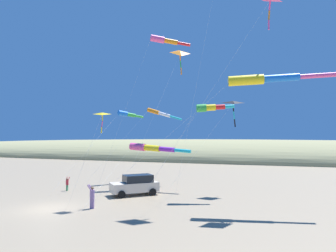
{
  "coord_description": "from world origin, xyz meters",
  "views": [
    {
      "loc": [
        -18.53,
        -15.87,
        5.36
      ],
      "look_at": [
        8.11,
        -6.74,
        6.41
      ],
      "focal_mm": 32.08,
      "sensor_mm": 36.0,
      "label": 1
    }
  ],
  "objects_px": {
    "kite_delta_teal_far_right": "(102,114)",
    "person_adult_flyer": "(92,195)",
    "kite_windsock_blue_topmost": "(159,113)",
    "cooler_box": "(155,188)",
    "kite_delta_black_fish_shape": "(233,103)",
    "kite_windsock_checkered_midright": "(165,40)",
    "kite_windsock_small_distant": "(210,108)",
    "kite_windsock_magenta_far_left": "(151,148)",
    "kite_delta_white_trailing": "(270,0)",
    "parked_car": "(135,185)",
    "kite_windsock_rainbow_low_near": "(265,79)",
    "person_child_green_jacket": "(67,183)",
    "kite_delta_orange_high_right": "(180,53)",
    "kite_windsock_long_streamer_right": "(127,114)"
  },
  "relations": [
    {
      "from": "kite_delta_teal_far_right",
      "to": "person_adult_flyer",
      "type": "bearing_deg",
      "value": 165.34
    },
    {
      "from": "kite_windsock_blue_topmost",
      "to": "kite_delta_teal_far_right",
      "type": "bearing_deg",
      "value": -179.26
    },
    {
      "from": "cooler_box",
      "to": "kite_delta_black_fish_shape",
      "type": "height_order",
      "value": "kite_delta_black_fish_shape"
    },
    {
      "from": "kite_windsock_checkered_midright",
      "to": "kite_windsock_small_distant",
      "type": "distance_m",
      "value": 12.65
    },
    {
      "from": "cooler_box",
      "to": "person_adult_flyer",
      "type": "height_order",
      "value": "person_adult_flyer"
    },
    {
      "from": "kite_delta_teal_far_right",
      "to": "kite_windsock_magenta_far_left",
      "type": "height_order",
      "value": "kite_delta_teal_far_right"
    },
    {
      "from": "kite_delta_white_trailing",
      "to": "kite_windsock_magenta_far_left",
      "type": "bearing_deg",
      "value": 69.98
    },
    {
      "from": "kite_windsock_small_distant",
      "to": "parked_car",
      "type": "bearing_deg",
      "value": 95.88
    },
    {
      "from": "cooler_box",
      "to": "kite_delta_teal_far_right",
      "type": "relative_size",
      "value": 0.08
    },
    {
      "from": "kite_windsock_small_distant",
      "to": "kite_windsock_checkered_midright",
      "type": "bearing_deg",
      "value": 45.52
    },
    {
      "from": "kite_delta_white_trailing",
      "to": "kite_windsock_rainbow_low_near",
      "type": "xyz_separation_m",
      "value": [
        -1.15,
        0.46,
        -6.46
      ]
    },
    {
      "from": "kite_windsock_rainbow_low_near",
      "to": "kite_windsock_small_distant",
      "type": "bearing_deg",
      "value": 59.12
    },
    {
      "from": "person_adult_flyer",
      "to": "kite_windsock_blue_topmost",
      "type": "bearing_deg",
      "value": -0.29
    },
    {
      "from": "person_child_green_jacket",
      "to": "kite_windsock_rainbow_low_near",
      "type": "xyz_separation_m",
      "value": [
        -1.87,
        -18.94,
        8.95
      ]
    },
    {
      "from": "kite_delta_white_trailing",
      "to": "kite_windsock_rainbow_low_near",
      "type": "height_order",
      "value": "kite_delta_white_trailing"
    },
    {
      "from": "kite_windsock_small_distant",
      "to": "kite_delta_orange_high_right",
      "type": "relative_size",
      "value": 0.5
    },
    {
      "from": "person_adult_flyer",
      "to": "kite_delta_teal_far_right",
      "type": "relative_size",
      "value": 0.24
    },
    {
      "from": "kite_delta_teal_far_right",
      "to": "kite_delta_white_trailing",
      "type": "xyz_separation_m",
      "value": [
        4.0,
        -12.6,
        9.01
      ]
    },
    {
      "from": "kite_windsock_small_distant",
      "to": "person_adult_flyer",
      "type": "bearing_deg",
      "value": 130.51
    },
    {
      "from": "person_child_green_jacket",
      "to": "kite_delta_white_trailing",
      "type": "relative_size",
      "value": 0.08
    },
    {
      "from": "kite_delta_black_fish_shape",
      "to": "kite_windsock_rainbow_low_near",
      "type": "height_order",
      "value": "kite_windsock_rainbow_low_near"
    },
    {
      "from": "person_adult_flyer",
      "to": "kite_delta_white_trailing",
      "type": "xyz_separation_m",
      "value": [
        4.93,
        -12.85,
        15.18
      ]
    },
    {
      "from": "kite_windsock_checkered_midright",
      "to": "kite_windsock_magenta_far_left",
      "type": "bearing_deg",
      "value": 177.82
    },
    {
      "from": "kite_delta_teal_far_right",
      "to": "parked_car",
      "type": "bearing_deg",
      "value": -6.63
    },
    {
      "from": "kite_delta_teal_far_right",
      "to": "kite_windsock_blue_topmost",
      "type": "bearing_deg",
      "value": 0.74
    },
    {
      "from": "kite_windsock_small_distant",
      "to": "cooler_box",
      "type": "bearing_deg",
      "value": 70.56
    },
    {
      "from": "kite_windsock_magenta_far_left",
      "to": "kite_windsock_long_streamer_right",
      "type": "height_order",
      "value": "kite_windsock_long_streamer_right"
    },
    {
      "from": "cooler_box",
      "to": "kite_delta_black_fish_shape",
      "type": "distance_m",
      "value": 11.49
    },
    {
      "from": "person_child_green_jacket",
      "to": "kite_windsock_magenta_far_left",
      "type": "distance_m",
      "value": 9.07
    },
    {
      "from": "parked_car",
      "to": "kite_delta_teal_far_right",
      "type": "xyz_separation_m",
      "value": [
        -4.94,
        0.57,
        6.19
      ]
    },
    {
      "from": "person_child_green_jacket",
      "to": "kite_windsock_long_streamer_right",
      "type": "distance_m",
      "value": 10.7
    },
    {
      "from": "kite_windsock_long_streamer_right",
      "to": "kite_delta_orange_high_right",
      "type": "distance_m",
      "value": 10.18
    },
    {
      "from": "kite_delta_teal_far_right",
      "to": "kite_windsock_blue_topmost",
      "type": "xyz_separation_m",
      "value": [
        13.2,
        0.17,
        1.12
      ]
    },
    {
      "from": "kite_windsock_checkered_midright",
      "to": "kite_windsock_magenta_far_left",
      "type": "xyz_separation_m",
      "value": [
        -3.77,
        0.14,
        -12.44
      ]
    },
    {
      "from": "kite_windsock_long_streamer_right",
      "to": "kite_delta_orange_high_right",
      "type": "relative_size",
      "value": 0.72
    },
    {
      "from": "kite_delta_teal_far_right",
      "to": "kite_delta_black_fish_shape",
      "type": "relative_size",
      "value": 0.82
    },
    {
      "from": "person_child_green_jacket",
      "to": "kite_delta_white_trailing",
      "type": "distance_m",
      "value": 24.79
    },
    {
      "from": "kite_windsock_checkered_midright",
      "to": "kite_windsock_small_distant",
      "type": "relative_size",
      "value": 2.08
    },
    {
      "from": "kite_windsock_checkered_midright",
      "to": "kite_windsock_rainbow_low_near",
      "type": "xyz_separation_m",
      "value": [
        -9.24,
        -11.24,
        -6.97
      ]
    },
    {
      "from": "kite_windsock_magenta_far_left",
      "to": "kite_windsock_blue_topmost",
      "type": "distance_m",
      "value": 6.41
    },
    {
      "from": "kite_windsock_magenta_far_left",
      "to": "kite_delta_white_trailing",
      "type": "bearing_deg",
      "value": -110.02
    },
    {
      "from": "kite_delta_white_trailing",
      "to": "kite_delta_teal_far_right",
      "type": "bearing_deg",
      "value": 107.6
    },
    {
      "from": "kite_delta_white_trailing",
      "to": "kite_windsock_long_streamer_right",
      "type": "height_order",
      "value": "kite_delta_white_trailing"
    },
    {
      "from": "person_adult_flyer",
      "to": "kite_delta_teal_far_right",
      "type": "xyz_separation_m",
      "value": [
        0.93,
        -0.24,
        6.16
      ]
    },
    {
      "from": "kite_delta_teal_far_right",
      "to": "kite_delta_black_fish_shape",
      "type": "distance_m",
      "value": 12.75
    },
    {
      "from": "person_adult_flyer",
      "to": "kite_windsock_blue_topmost",
      "type": "xyz_separation_m",
      "value": [
        14.13,
        -0.07,
        7.28
      ]
    },
    {
      "from": "cooler_box",
      "to": "person_child_green_jacket",
      "type": "relative_size",
      "value": 0.46
    },
    {
      "from": "person_adult_flyer",
      "to": "kite_delta_orange_high_right",
      "type": "xyz_separation_m",
      "value": [
        16.08,
        -2.16,
        14.89
      ]
    },
    {
      "from": "kite_windsock_small_distant",
      "to": "kite_windsock_rainbow_low_near",
      "type": "bearing_deg",
      "value": -120.88
    },
    {
      "from": "kite_windsock_checkered_midright",
      "to": "kite_delta_white_trailing",
      "type": "height_order",
      "value": "kite_windsock_checkered_midright"
    }
  ]
}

